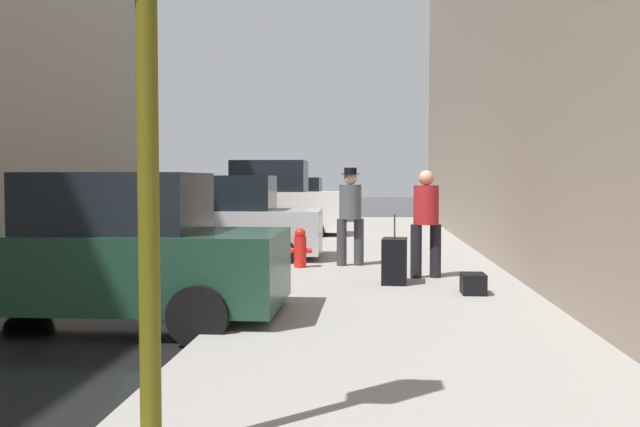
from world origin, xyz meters
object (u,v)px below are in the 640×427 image
(parked_gray_coupe, at_px, (292,202))
(pedestrian_with_beanie, at_px, (350,211))
(parked_silver_sedan, at_px, (218,223))
(parked_white_van, at_px, (265,203))
(rolling_suitcase, at_px, (394,261))
(parked_dark_green_sedan, at_px, (106,254))
(fire_hydrant, at_px, (300,248))
(duffel_bag, at_px, (473,284))
(pedestrian_in_red_jacket, at_px, (426,218))

(parked_gray_coupe, relative_size, pedestrian_with_beanie, 2.37)
(parked_silver_sedan, bearing_deg, parked_white_van, 90.00)
(rolling_suitcase, bearing_deg, parked_gray_coupe, 101.92)
(parked_dark_green_sedan, relative_size, pedestrian_with_beanie, 2.36)
(parked_dark_green_sedan, relative_size, parked_white_van, 0.91)
(rolling_suitcase, bearing_deg, fire_hydrant, 131.25)
(parked_gray_coupe, xyz_separation_m, pedestrian_with_beanie, (2.68, -13.99, 0.29))
(parked_dark_green_sedan, relative_size, fire_hydrant, 5.97)
(pedestrian_with_beanie, xyz_separation_m, duffel_bag, (1.78, -3.10, -0.85))
(duffel_bag, bearing_deg, parked_gray_coupe, 104.64)
(parked_dark_green_sedan, relative_size, parked_silver_sedan, 0.99)
(parked_dark_green_sedan, bearing_deg, parked_white_van, 90.00)
(duffel_bag, bearing_deg, parked_dark_green_sedan, -158.41)
(parked_silver_sedan, xyz_separation_m, rolling_suitcase, (3.42, -3.32, -0.36))
(fire_hydrant, distance_m, rolling_suitcase, 2.45)
(parked_dark_green_sedan, distance_m, parked_silver_sedan, 5.99)
(pedestrian_with_beanie, bearing_deg, rolling_suitcase, -71.47)
(pedestrian_with_beanie, bearing_deg, parked_silver_sedan, 157.14)
(parked_dark_green_sedan, xyz_separation_m, parked_silver_sedan, (-0.00, 5.99, 0.00))
(pedestrian_in_red_jacket, distance_m, pedestrian_with_beanie, 1.97)
(parked_silver_sedan, bearing_deg, pedestrian_with_beanie, -22.86)
(parked_dark_green_sedan, distance_m, parked_white_van, 12.06)
(pedestrian_in_red_jacket, height_order, pedestrian_with_beanie, pedestrian_with_beanie)
(pedestrian_in_red_jacket, xyz_separation_m, rolling_suitcase, (-0.52, -0.67, -0.61))
(parked_silver_sedan, height_order, fire_hydrant, parked_silver_sedan)
(parked_gray_coupe, bearing_deg, duffel_bag, -75.36)
(parked_gray_coupe, bearing_deg, pedestrian_in_red_jacket, -75.78)
(parked_gray_coupe, distance_m, rolling_suitcase, 16.55)
(parked_silver_sedan, height_order, pedestrian_in_red_jacket, pedestrian_in_red_jacket)
(parked_gray_coupe, relative_size, rolling_suitcase, 4.05)
(rolling_suitcase, bearing_deg, duffel_bag, -40.73)
(parked_white_van, height_order, duffel_bag, parked_white_van)
(pedestrian_in_red_jacket, bearing_deg, duffel_bag, -71.29)
(pedestrian_with_beanie, xyz_separation_m, rolling_suitcase, (0.74, -2.19, -0.65))
(parked_silver_sedan, relative_size, rolling_suitcase, 4.09)
(fire_hydrant, height_order, duffel_bag, fire_hydrant)
(parked_white_van, distance_m, parked_gray_coupe, 6.80)
(parked_white_van, bearing_deg, parked_gray_coupe, 90.00)
(pedestrian_with_beanie, distance_m, rolling_suitcase, 2.40)
(parked_white_van, bearing_deg, parked_silver_sedan, -90.00)
(rolling_suitcase, xyz_separation_m, duffel_bag, (1.05, -0.90, -0.20))
(parked_silver_sedan, bearing_deg, parked_gray_coupe, 90.00)
(pedestrian_in_red_jacket, distance_m, rolling_suitcase, 1.04)
(parked_white_van, height_order, pedestrian_in_red_jacket, parked_white_van)
(parked_silver_sedan, bearing_deg, duffel_bag, -43.43)
(pedestrian_in_red_jacket, relative_size, pedestrian_with_beanie, 0.96)
(parked_dark_green_sedan, xyz_separation_m, duffel_bag, (4.46, 1.77, -0.56))
(pedestrian_in_red_jacket, bearing_deg, parked_dark_green_sedan, -139.69)
(fire_hydrant, bearing_deg, pedestrian_with_beanie, 21.99)
(pedestrian_in_red_jacket, bearing_deg, pedestrian_with_beanie, 129.34)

